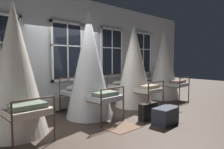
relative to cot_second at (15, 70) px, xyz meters
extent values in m
plane|color=#4C3D33|center=(1.91, -0.17, -1.36)|extent=(24.22, 24.22, 0.00)
cube|color=silver|center=(1.91, 1.12, 0.40)|extent=(13.11, 0.10, 3.53)
cube|color=silver|center=(0.01, 1.01, -0.42)|extent=(1.11, 0.06, 0.07)
cube|color=silver|center=(0.52, 1.01, 0.44)|extent=(0.07, 0.06, 1.79)
cube|color=black|center=(1.91, 1.01, 0.44)|extent=(1.11, 0.02, 1.79)
cube|color=silver|center=(1.91, 1.01, -0.42)|extent=(1.11, 0.06, 0.07)
cube|color=silver|center=(1.91, 1.01, 1.30)|extent=(1.11, 0.06, 0.07)
cube|color=silver|center=(1.39, 1.01, 0.44)|extent=(0.07, 0.06, 1.79)
cube|color=silver|center=(2.42, 1.01, 0.44)|extent=(0.07, 0.06, 1.79)
cube|color=silver|center=(1.91, 1.01, 0.44)|extent=(0.04, 0.06, 1.79)
cube|color=silver|center=(1.91, 1.01, 0.62)|extent=(1.11, 0.06, 0.04)
cube|color=black|center=(3.81, 1.01, 0.44)|extent=(1.11, 0.02, 1.79)
cube|color=silver|center=(3.81, 1.01, -0.42)|extent=(1.11, 0.06, 0.07)
cube|color=silver|center=(3.81, 1.01, 1.30)|extent=(1.11, 0.06, 0.07)
cube|color=silver|center=(3.29, 1.01, 0.44)|extent=(0.07, 0.06, 1.79)
cube|color=silver|center=(4.32, 1.01, 0.44)|extent=(0.07, 0.06, 1.79)
cube|color=silver|center=(3.81, 1.01, 0.44)|extent=(0.04, 0.06, 1.79)
cube|color=silver|center=(3.81, 1.01, 0.62)|extent=(1.11, 0.06, 0.04)
cube|color=black|center=(5.71, 1.01, 0.44)|extent=(1.11, 0.02, 1.79)
cube|color=silver|center=(5.71, 1.01, -0.42)|extent=(1.11, 0.06, 0.07)
cube|color=silver|center=(5.71, 1.01, 1.30)|extent=(1.11, 0.06, 0.07)
cube|color=silver|center=(5.19, 1.01, 0.44)|extent=(0.07, 0.06, 1.79)
cube|color=silver|center=(6.22, 1.01, 0.44)|extent=(0.07, 0.06, 1.79)
cube|color=silver|center=(5.71, 1.01, 0.44)|extent=(0.04, 0.06, 1.79)
cube|color=silver|center=(5.71, 1.01, 0.62)|extent=(1.11, 0.06, 0.04)
cube|color=silver|center=(1.91, 0.99, -1.11)|extent=(8.20, 0.10, 0.36)
cylinder|color=#4C3323|center=(0.39, 0.90, -0.86)|extent=(0.04, 0.04, 1.01)
cylinder|color=#4C3323|center=(-0.39, -0.90, -0.92)|extent=(0.04, 0.04, 0.88)
cylinder|color=#4C3323|center=(0.37, -0.91, -0.92)|extent=(0.04, 0.04, 0.88)
cylinder|color=#4C3323|center=(0.38, -0.01, -0.83)|extent=(0.05, 1.81, 0.03)
cylinder|color=#4C3323|center=(0.01, 0.91, -0.35)|extent=(0.77, 0.04, 0.03)
cylinder|color=#4C3323|center=(-0.01, -0.91, -0.48)|extent=(0.77, 0.04, 0.03)
cube|color=beige|center=(0.00, 0.00, -0.77)|extent=(0.81, 1.84, 0.12)
ellipsoid|color=#B7B2A3|center=(0.01, 0.67, -0.63)|extent=(0.60, 0.41, 0.14)
cube|color=slate|center=(-0.01, -0.65, -0.65)|extent=(0.64, 0.37, 0.10)
cone|color=silver|center=(0.00, 0.00, 0.04)|extent=(1.29, 1.29, 2.81)
cylinder|color=#4C3323|center=(1.53, 0.87, -0.86)|extent=(0.04, 0.04, 1.01)
cylinder|color=#4C3323|center=(2.30, 0.87, -0.86)|extent=(0.04, 0.04, 1.01)
cylinder|color=#4C3323|center=(1.54, -0.95, -0.92)|extent=(0.04, 0.04, 0.88)
cylinder|color=#4C3323|center=(2.31, -0.94, -0.92)|extent=(0.04, 0.04, 0.88)
cylinder|color=#4C3323|center=(1.54, -0.04, -0.83)|extent=(0.05, 1.81, 0.03)
cylinder|color=#4C3323|center=(2.31, -0.04, -0.83)|extent=(0.05, 1.81, 0.03)
cylinder|color=#4C3323|center=(1.91, 0.87, -0.35)|extent=(0.77, 0.04, 0.03)
cylinder|color=#4C3323|center=(1.93, -0.95, -0.48)|extent=(0.77, 0.04, 0.03)
cube|color=silver|center=(1.92, -0.04, -0.77)|extent=(0.80, 1.84, 0.12)
ellipsoid|color=#B7B2A3|center=(1.92, 0.63, -0.63)|extent=(0.60, 0.40, 0.14)
cube|color=slate|center=(1.93, -0.69, -0.65)|extent=(0.64, 0.36, 0.10)
cone|color=white|center=(1.92, -0.04, 0.06)|extent=(1.29, 1.29, 2.86)
cylinder|color=#4C3323|center=(3.42, 0.85, -0.86)|extent=(0.04, 0.04, 1.01)
cylinder|color=#4C3323|center=(4.19, 0.83, -0.86)|extent=(0.04, 0.04, 1.01)
cylinder|color=#4C3323|center=(3.37, -0.97, -0.92)|extent=(0.04, 0.04, 0.88)
cylinder|color=#4C3323|center=(4.13, -0.99, -0.92)|extent=(0.04, 0.04, 0.88)
cylinder|color=#4C3323|center=(3.39, -0.06, -0.83)|extent=(0.08, 1.81, 0.03)
cylinder|color=#4C3323|center=(4.16, -0.08, -0.83)|extent=(0.08, 1.81, 0.03)
cylinder|color=#4C3323|center=(3.80, 0.84, -0.35)|extent=(0.77, 0.05, 0.03)
cylinder|color=#4C3323|center=(3.75, -0.98, -0.48)|extent=(0.77, 0.05, 0.03)
cube|color=silver|center=(3.78, -0.07, -0.77)|extent=(0.84, 1.86, 0.12)
ellipsoid|color=#B7B2A3|center=(3.79, 0.60, -0.63)|extent=(0.61, 0.42, 0.14)
cube|color=tan|center=(3.76, -0.72, -0.65)|extent=(0.65, 0.38, 0.10)
cone|color=silver|center=(3.78, -0.07, 0.02)|extent=(1.29, 1.29, 2.78)
cylinder|color=#4C3323|center=(5.30, 0.89, -0.86)|extent=(0.04, 0.04, 1.01)
cylinder|color=#4C3323|center=(6.07, 0.91, -0.86)|extent=(0.04, 0.04, 1.01)
cylinder|color=#4C3323|center=(5.33, -0.92, -0.92)|extent=(0.04, 0.04, 0.88)
cylinder|color=#4C3323|center=(6.10, -0.91, -0.92)|extent=(0.04, 0.04, 0.88)
cylinder|color=#4C3323|center=(5.31, -0.01, -0.83)|extent=(0.06, 1.81, 0.03)
cylinder|color=#4C3323|center=(6.08, 0.00, -0.83)|extent=(0.06, 1.81, 0.03)
cylinder|color=#4C3323|center=(5.68, 0.90, -0.35)|extent=(0.77, 0.04, 0.03)
cylinder|color=#4C3323|center=(5.71, -0.91, -0.48)|extent=(0.77, 0.04, 0.03)
cube|color=silver|center=(5.70, -0.01, -0.77)|extent=(0.82, 1.85, 0.12)
ellipsoid|color=silver|center=(5.69, 0.66, -0.63)|extent=(0.60, 0.41, 0.14)
cube|color=gray|center=(5.71, -0.65, -0.65)|extent=(0.64, 0.37, 0.10)
cone|color=white|center=(5.70, -0.01, 0.03)|extent=(1.29, 1.29, 2.80)
cube|color=brown|center=(1.91, -1.32, -1.36)|extent=(0.81, 0.58, 0.01)
cube|color=brown|center=(3.81, -1.32, -1.36)|extent=(0.81, 0.58, 0.01)
cube|color=black|center=(2.83, -1.35, -1.14)|extent=(0.57, 0.23, 0.44)
cube|color=tan|center=(2.84, -1.24, -1.14)|extent=(0.50, 0.04, 0.03)
torus|color=black|center=(2.83, -1.35, -0.91)|extent=(0.15, 0.15, 0.02)
cube|color=#2D3342|center=(2.86, -1.84, -1.16)|extent=(0.65, 0.41, 0.40)
camera|label=1|loc=(-1.54, -4.47, 0.25)|focal=33.01mm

